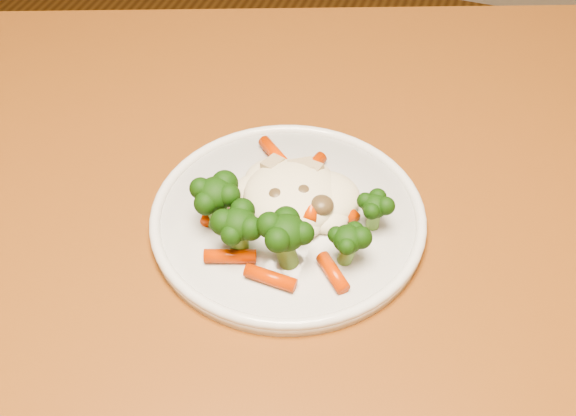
% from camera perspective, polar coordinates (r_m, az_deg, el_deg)
% --- Properties ---
extents(dining_table, '(1.28, 1.06, 0.75)m').
position_cam_1_polar(dining_table, '(0.75, -8.90, -6.83)').
color(dining_table, brown).
rests_on(dining_table, ground).
extents(plate, '(0.25, 0.25, 0.01)m').
position_cam_1_polar(plate, '(0.65, 0.00, -0.88)').
color(plate, white).
rests_on(plate, dining_table).
extents(meal, '(0.17, 0.17, 0.05)m').
position_cam_1_polar(meal, '(0.62, -0.37, -0.07)').
color(meal, '#F9EEC7').
rests_on(meal, plate).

